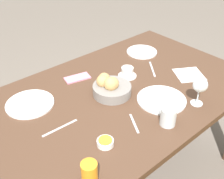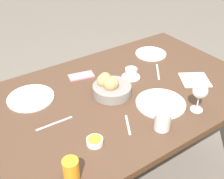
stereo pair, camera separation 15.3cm
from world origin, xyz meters
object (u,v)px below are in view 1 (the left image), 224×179
(plate_near_left, at_px, (142,52))
(water_tumbler, at_px, (168,116))
(fork_silver, at_px, (152,69))
(napkin, at_px, (189,75))
(plate_far_center, at_px, (161,100))
(spoon_coffee, at_px, (134,123))
(plate_near_right, at_px, (30,104))
(juice_glass, at_px, (89,173))
(jam_bowl_honey, at_px, (105,142))
(cell_phone, at_px, (77,78))
(knife_silver, at_px, (60,128))
(coffee_cup, at_px, (127,72))
(wine_glass, at_px, (200,86))
(bread_basket, at_px, (110,87))

(plate_near_left, xyz_separation_m, water_tumbler, (0.45, 0.60, 0.04))
(water_tumbler, xyz_separation_m, fork_silver, (-0.33, -0.40, -0.04))
(water_tumbler, xyz_separation_m, napkin, (-0.45, -0.20, -0.04))
(plate_far_center, relative_size, spoon_coffee, 2.05)
(plate_near_right, distance_m, juice_glass, 0.60)
(juice_glass, relative_size, jam_bowl_honey, 1.37)
(plate_far_center, xyz_separation_m, cell_phone, (0.21, -0.48, -0.00))
(knife_silver, bearing_deg, fork_silver, -173.51)
(fork_silver, bearing_deg, plate_near_left, -120.07)
(coffee_cup, xyz_separation_m, napkin, (-0.29, 0.24, -0.02))
(plate_near_right, xyz_separation_m, fork_silver, (-0.76, 0.17, -0.00))
(plate_near_right, height_order, fork_silver, plate_near_right)
(water_tumbler, height_order, knife_silver, water_tumbler)
(wine_glass, relative_size, jam_bowl_honey, 2.08)
(knife_silver, height_order, napkin, napkin)
(wine_glass, bearing_deg, napkin, -136.58)
(plate_near_left, distance_m, jam_bowl_honey, 0.92)
(juice_glass, relative_size, knife_silver, 0.55)
(bread_basket, distance_m, coffee_cup, 0.21)
(plate_near_left, bearing_deg, fork_silver, 59.93)
(jam_bowl_honey, bearing_deg, fork_silver, -154.62)
(plate_near_right, bearing_deg, plate_far_center, 141.75)
(wine_glass, xyz_separation_m, knife_silver, (0.64, -0.31, -0.11))
(plate_near_right, height_order, coffee_cup, coffee_cup)
(bread_basket, xyz_separation_m, napkin, (-0.49, 0.17, -0.04))
(jam_bowl_honey, height_order, spoon_coffee, jam_bowl_honey)
(bread_basket, xyz_separation_m, spoon_coffee, (0.08, 0.26, -0.04))
(wine_glass, xyz_separation_m, jam_bowl_honey, (0.55, -0.09, -0.10))
(plate_near_right, relative_size, juice_glass, 2.43)
(fork_silver, relative_size, napkin, 0.69)
(plate_far_center, bearing_deg, napkin, -169.74)
(knife_silver, xyz_separation_m, spoon_coffee, (-0.29, 0.21, 0.00))
(coffee_cup, relative_size, jam_bowl_honey, 1.48)
(plate_near_right, bearing_deg, napkin, 156.99)
(plate_near_right, bearing_deg, juice_glass, 84.16)
(coffee_cup, height_order, spoon_coffee, coffee_cup)
(wine_glass, relative_size, cell_phone, 0.96)
(bread_basket, xyz_separation_m, coffee_cup, (-0.20, -0.07, -0.02))
(jam_bowl_honey, xyz_separation_m, napkin, (-0.76, -0.11, -0.01))
(juice_glass, distance_m, knife_silver, 0.35)
(wine_glass, bearing_deg, coffee_cup, -79.14)
(plate_far_center, bearing_deg, cell_phone, -66.19)
(spoon_coffee, bearing_deg, plate_near_left, -139.07)
(wine_glass, xyz_separation_m, coffee_cup, (0.08, -0.44, -0.09))
(plate_near_left, height_order, coffee_cup, coffee_cup)
(plate_far_center, height_order, spoon_coffee, plate_far_center)
(bread_basket, relative_size, cell_phone, 1.29)
(bread_basket, bearing_deg, spoon_coffee, 73.71)
(water_tumbler, bearing_deg, spoon_coffee, -41.97)
(plate_near_right, xyz_separation_m, cell_phone, (-0.34, -0.05, -0.00))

